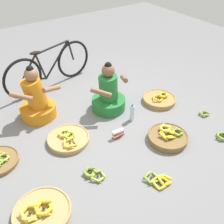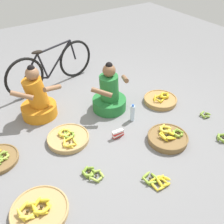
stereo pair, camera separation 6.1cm
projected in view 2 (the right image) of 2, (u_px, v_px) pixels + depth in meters
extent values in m
plane|color=slate|center=(104.00, 124.00, 3.78)|extent=(10.00, 10.00, 0.00)
cylinder|color=#237233|center=(109.00, 104.00, 4.05)|extent=(0.52, 0.52, 0.18)
cylinder|color=#237233|center=(109.00, 88.00, 3.87)|extent=(0.37, 0.36, 0.42)
sphere|color=brown|center=(109.00, 70.00, 3.70)|extent=(0.19, 0.19, 0.19)
sphere|color=black|center=(109.00, 66.00, 3.66)|extent=(0.10, 0.10, 0.10)
cylinder|color=brown|center=(102.00, 92.00, 3.62)|extent=(0.28, 0.25, 0.16)
cylinder|color=brown|center=(125.00, 79.00, 3.93)|extent=(0.20, 0.31, 0.16)
cylinder|color=orange|center=(40.00, 110.00, 3.91)|extent=(0.52, 0.52, 0.18)
cylinder|color=orange|center=(36.00, 93.00, 3.73)|extent=(0.38, 0.32, 0.48)
sphere|color=#8C6042|center=(32.00, 74.00, 3.54)|extent=(0.19, 0.19, 0.19)
sphere|color=black|center=(31.00, 69.00, 3.50)|extent=(0.10, 0.10, 0.10)
cylinder|color=#8C6042|center=(22.00, 95.00, 3.50)|extent=(0.30, 0.22, 0.16)
cylinder|color=#8C6042|center=(52.00, 88.00, 3.66)|extent=(0.31, 0.19, 0.16)
torus|color=black|center=(25.00, 78.00, 4.18)|extent=(0.68, 0.17, 0.68)
torus|color=black|center=(75.00, 59.00, 4.75)|extent=(0.68, 0.17, 0.68)
cylinder|color=black|center=(59.00, 59.00, 4.49)|extent=(0.55, 0.14, 0.55)
cylinder|color=black|center=(43.00, 66.00, 4.33)|extent=(0.15, 0.06, 0.49)
cylinder|color=black|center=(54.00, 47.00, 4.32)|extent=(0.65, 0.15, 0.08)
cylinder|color=black|center=(37.00, 78.00, 4.34)|extent=(0.42, 0.11, 0.18)
cylinder|color=black|center=(31.00, 66.00, 4.17)|extent=(0.31, 0.09, 0.35)
cylinder|color=black|center=(73.00, 50.00, 4.62)|extent=(0.12, 0.05, 0.38)
ellipsoid|color=black|center=(37.00, 52.00, 4.13)|extent=(0.18, 0.08, 0.05)
cylinder|color=tan|center=(68.00, 139.00, 3.49)|extent=(0.55, 0.55, 0.06)
torus|color=tan|center=(68.00, 137.00, 3.47)|extent=(0.56, 0.56, 0.02)
ellipsoid|color=olive|center=(73.00, 134.00, 3.48)|extent=(0.05, 0.12, 0.05)
ellipsoid|color=olive|center=(70.00, 132.00, 3.51)|extent=(0.11, 0.10, 0.05)
ellipsoid|color=olive|center=(67.00, 133.00, 3.50)|extent=(0.12, 0.04, 0.05)
ellipsoid|color=olive|center=(65.00, 135.00, 3.45)|extent=(0.06, 0.12, 0.07)
ellipsoid|color=olive|center=(67.00, 137.00, 3.43)|extent=(0.09, 0.12, 0.06)
ellipsoid|color=olive|center=(70.00, 137.00, 3.43)|extent=(0.12, 0.07, 0.06)
ellipsoid|color=olive|center=(73.00, 136.00, 3.45)|extent=(0.12, 0.09, 0.07)
sphere|color=#382D19|center=(69.00, 135.00, 3.47)|extent=(0.03, 0.03, 0.03)
ellipsoid|color=yellow|center=(68.00, 131.00, 3.53)|extent=(0.06, 0.14, 0.07)
ellipsoid|color=yellow|center=(66.00, 130.00, 3.55)|extent=(0.13, 0.11, 0.06)
ellipsoid|color=yellow|center=(61.00, 131.00, 3.52)|extent=(0.14, 0.08, 0.07)
ellipsoid|color=yellow|center=(60.00, 133.00, 3.49)|extent=(0.08, 0.14, 0.05)
ellipsoid|color=yellow|center=(61.00, 135.00, 3.46)|extent=(0.07, 0.14, 0.06)
ellipsoid|color=yellow|center=(66.00, 135.00, 3.45)|extent=(0.14, 0.05, 0.08)
ellipsoid|color=yellow|center=(68.00, 134.00, 3.48)|extent=(0.13, 0.10, 0.06)
sphere|color=#382D19|center=(65.00, 133.00, 3.50)|extent=(0.03, 0.03, 0.03)
ellipsoid|color=yellow|center=(75.00, 141.00, 3.37)|extent=(0.05, 0.15, 0.06)
ellipsoid|color=yellow|center=(68.00, 139.00, 3.39)|extent=(0.15, 0.05, 0.07)
ellipsoid|color=yellow|center=(64.00, 142.00, 3.34)|extent=(0.10, 0.14, 0.08)
ellipsoid|color=yellow|center=(68.00, 146.00, 3.30)|extent=(0.13, 0.12, 0.05)
ellipsoid|color=yellow|center=(72.00, 145.00, 3.30)|extent=(0.15, 0.05, 0.09)
sphere|color=#382D19|center=(70.00, 143.00, 3.35)|extent=(0.03, 0.03, 0.03)
ellipsoid|color=#9EB747|center=(7.00, 154.00, 3.20)|extent=(0.04, 0.12, 0.05)
ellipsoid|color=#9EB747|center=(4.00, 153.00, 3.21)|extent=(0.12, 0.08, 0.07)
ellipsoid|color=#9EB747|center=(1.00, 154.00, 3.20)|extent=(0.12, 0.05, 0.07)
ellipsoid|color=#9EB747|center=(0.00, 159.00, 3.14)|extent=(0.08, 0.12, 0.06)
ellipsoid|color=#9EB747|center=(3.00, 159.00, 3.13)|extent=(0.12, 0.06, 0.06)
ellipsoid|color=#9EB747|center=(7.00, 157.00, 3.16)|extent=(0.11, 0.10, 0.06)
sphere|color=#382D19|center=(3.00, 156.00, 3.17)|extent=(0.03, 0.03, 0.03)
ellipsoid|color=olive|center=(2.00, 159.00, 3.14)|extent=(0.05, 0.13, 0.05)
ellipsoid|color=olive|center=(1.00, 161.00, 3.11)|extent=(0.11, 0.10, 0.06)
cylinder|color=brown|center=(168.00, 139.00, 3.48)|extent=(0.53, 0.53, 0.08)
torus|color=brown|center=(168.00, 136.00, 3.45)|extent=(0.54, 0.54, 0.02)
ellipsoid|color=#8CAD38|center=(181.00, 132.00, 3.49)|extent=(0.03, 0.12, 0.07)
ellipsoid|color=#8CAD38|center=(176.00, 131.00, 3.51)|extent=(0.12, 0.08, 0.05)
ellipsoid|color=#8CAD38|center=(175.00, 131.00, 3.50)|extent=(0.12, 0.04, 0.07)
ellipsoid|color=#8CAD38|center=(174.00, 134.00, 3.46)|extent=(0.07, 0.12, 0.07)
ellipsoid|color=#8CAD38|center=(177.00, 135.00, 3.43)|extent=(0.09, 0.11, 0.07)
ellipsoid|color=#8CAD38|center=(180.00, 136.00, 3.43)|extent=(0.12, 0.04, 0.05)
ellipsoid|color=#8CAD38|center=(182.00, 134.00, 3.44)|extent=(0.12, 0.08, 0.07)
sphere|color=#382D19|center=(178.00, 133.00, 3.47)|extent=(0.03, 0.03, 0.03)
ellipsoid|color=yellow|center=(167.00, 128.00, 3.55)|extent=(0.07, 0.13, 0.08)
ellipsoid|color=yellow|center=(166.00, 127.00, 3.56)|extent=(0.11, 0.12, 0.06)
ellipsoid|color=yellow|center=(162.00, 127.00, 3.55)|extent=(0.13, 0.06, 0.09)
ellipsoid|color=yellow|center=(161.00, 130.00, 3.51)|extent=(0.08, 0.13, 0.09)
ellipsoid|color=yellow|center=(163.00, 132.00, 3.48)|extent=(0.09, 0.13, 0.08)
ellipsoid|color=yellow|center=(166.00, 132.00, 3.47)|extent=(0.13, 0.09, 0.08)
ellipsoid|color=yellow|center=(169.00, 130.00, 3.51)|extent=(0.12, 0.12, 0.07)
sphere|color=#382D19|center=(165.00, 130.00, 3.52)|extent=(0.04, 0.04, 0.04)
ellipsoid|color=yellow|center=(170.00, 133.00, 3.45)|extent=(0.05, 0.16, 0.09)
ellipsoid|color=yellow|center=(163.00, 132.00, 3.48)|extent=(0.16, 0.06, 0.06)
ellipsoid|color=yellow|center=(163.00, 137.00, 3.39)|extent=(0.06, 0.16, 0.08)
ellipsoid|color=yellow|center=(170.00, 138.00, 3.38)|extent=(0.15, 0.04, 0.09)
sphere|color=#382D19|center=(166.00, 135.00, 3.43)|extent=(0.03, 0.03, 0.03)
ellipsoid|color=gold|center=(172.00, 133.00, 3.47)|extent=(0.05, 0.16, 0.06)
ellipsoid|color=gold|center=(165.00, 133.00, 3.48)|extent=(0.16, 0.03, 0.06)
ellipsoid|color=gold|center=(165.00, 137.00, 3.40)|extent=(0.03, 0.16, 0.09)
ellipsoid|color=gold|center=(172.00, 139.00, 3.38)|extent=(0.16, 0.05, 0.08)
sphere|color=#382D19|center=(169.00, 135.00, 3.43)|extent=(0.03, 0.03, 0.03)
cylinder|color=#A87F47|center=(160.00, 100.00, 4.22)|extent=(0.52, 0.52, 0.07)
torus|color=#A87F47|center=(160.00, 99.00, 4.20)|extent=(0.53, 0.53, 0.02)
ellipsoid|color=gold|center=(167.00, 95.00, 4.24)|extent=(0.04, 0.12, 0.07)
ellipsoid|color=gold|center=(165.00, 94.00, 4.25)|extent=(0.11, 0.12, 0.08)
ellipsoid|color=gold|center=(162.00, 94.00, 4.24)|extent=(0.13, 0.08, 0.08)
ellipsoid|color=gold|center=(161.00, 96.00, 4.22)|extent=(0.10, 0.12, 0.06)
ellipsoid|color=gold|center=(163.00, 97.00, 4.19)|extent=(0.07, 0.13, 0.07)
ellipsoid|color=gold|center=(166.00, 97.00, 4.18)|extent=(0.12, 0.08, 0.07)
ellipsoid|color=gold|center=(168.00, 96.00, 4.21)|extent=(0.12, 0.11, 0.08)
sphere|color=#382D19|center=(165.00, 96.00, 4.22)|extent=(0.04, 0.04, 0.04)
ellipsoid|color=gold|center=(162.00, 97.00, 4.17)|extent=(0.04, 0.14, 0.08)
ellipsoid|color=gold|center=(157.00, 97.00, 4.19)|extent=(0.15, 0.05, 0.07)
ellipsoid|color=gold|center=(155.00, 98.00, 4.16)|extent=(0.13, 0.12, 0.08)
ellipsoid|color=gold|center=(158.00, 101.00, 4.09)|extent=(0.12, 0.13, 0.09)
ellipsoid|color=gold|center=(163.00, 100.00, 4.13)|extent=(0.14, 0.10, 0.06)
sphere|color=#382D19|center=(159.00, 99.00, 4.15)|extent=(0.03, 0.03, 0.03)
cylinder|color=tan|center=(40.00, 211.00, 2.63)|extent=(0.58, 0.58, 0.06)
torus|color=tan|center=(39.00, 210.00, 2.61)|extent=(0.59, 0.59, 0.02)
ellipsoid|color=yellow|center=(48.00, 204.00, 2.63)|extent=(0.05, 0.15, 0.06)
ellipsoid|color=yellow|center=(44.00, 201.00, 2.65)|extent=(0.14, 0.13, 0.09)
ellipsoid|color=yellow|center=(36.00, 203.00, 2.63)|extent=(0.15, 0.10, 0.09)
ellipsoid|color=yellow|center=(35.00, 210.00, 2.57)|extent=(0.05, 0.16, 0.08)
ellipsoid|color=yellow|center=(41.00, 212.00, 2.55)|extent=(0.16, 0.10, 0.08)
ellipsoid|color=yellow|center=(47.00, 209.00, 2.58)|extent=(0.15, 0.11, 0.09)
sphere|color=#382D19|center=(41.00, 207.00, 2.60)|extent=(0.03, 0.03, 0.03)
ellipsoid|color=yellow|center=(34.00, 207.00, 2.60)|extent=(0.04, 0.16, 0.07)
ellipsoid|color=yellow|center=(29.00, 204.00, 2.61)|extent=(0.15, 0.12, 0.10)
ellipsoid|color=yellow|center=(23.00, 207.00, 2.59)|extent=(0.16, 0.09, 0.09)
ellipsoid|color=yellow|center=(21.00, 215.00, 2.52)|extent=(0.06, 0.16, 0.09)
ellipsoid|color=yellow|center=(27.00, 217.00, 2.51)|extent=(0.16, 0.10, 0.08)
ellipsoid|color=yellow|center=(32.00, 215.00, 2.53)|extent=(0.16, 0.08, 0.06)
sphere|color=#382D19|center=(28.00, 211.00, 2.56)|extent=(0.03, 0.03, 0.03)
ellipsoid|color=olive|center=(208.00, 114.00, 3.94)|extent=(0.05, 0.12, 0.07)
ellipsoid|color=olive|center=(202.00, 113.00, 3.96)|extent=(0.12, 0.05, 0.06)
ellipsoid|color=olive|center=(203.00, 116.00, 3.90)|extent=(0.03, 0.12, 0.07)
ellipsoid|color=olive|center=(207.00, 116.00, 3.88)|extent=(0.12, 0.05, 0.07)
sphere|color=#382D19|center=(205.00, 115.00, 3.92)|extent=(0.03, 0.03, 0.03)
ellipsoid|color=olive|center=(93.00, 170.00, 3.05)|extent=(0.05, 0.13, 0.08)
ellipsoid|color=olive|center=(90.00, 168.00, 3.07)|extent=(0.12, 0.11, 0.08)
ellipsoid|color=olive|center=(85.00, 170.00, 3.05)|extent=(0.13, 0.09, 0.07)
ellipsoid|color=olive|center=(85.00, 174.00, 3.00)|extent=(0.06, 0.13, 0.08)
ellipsoid|color=olive|center=(89.00, 175.00, 2.99)|extent=(0.13, 0.08, 0.08)
ellipsoid|color=olive|center=(93.00, 174.00, 3.01)|extent=(0.13, 0.10, 0.06)
sphere|color=#382D19|center=(89.00, 172.00, 3.03)|extent=(0.03, 0.03, 0.03)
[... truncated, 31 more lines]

